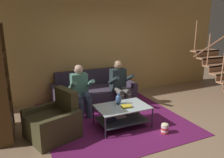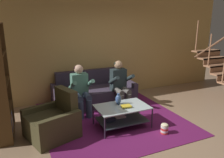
{
  "view_description": "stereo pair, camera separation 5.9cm",
  "coord_description": "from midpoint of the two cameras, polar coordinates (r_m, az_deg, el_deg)",
  "views": [
    {
      "loc": [
        -2.23,
        -3.37,
        2.15
      ],
      "look_at": [
        -0.26,
        0.91,
        0.9
      ],
      "focal_mm": 35.0,
      "sensor_mm": 36.0,
      "label": 1
    },
    {
      "loc": [
        -2.17,
        -3.39,
        2.15
      ],
      "look_at": [
        -0.26,
        0.91,
        0.9
      ],
      "focal_mm": 35.0,
      "sensor_mm": 36.0,
      "label": 2
    }
  ],
  "objects": [
    {
      "name": "person_seated_left",
      "position": [
        5.11,
        -7.84,
        -2.4
      ],
      "size": [
        0.5,
        0.58,
        1.18
      ],
      "color": "#39455E",
      "rests_on": "ground"
    },
    {
      "name": "person_seated_right",
      "position": [
        5.46,
        2.43,
        -1.03
      ],
      "size": [
        0.5,
        0.58,
        1.2
      ],
      "color": "#57524E",
      "rests_on": "ground"
    },
    {
      "name": "ground",
      "position": [
        4.57,
        8.24,
        -13.34
      ],
      "size": [
        16.8,
        16.8,
        0.0
      ],
      "primitive_type": "plane",
      "color": "#97775A"
    },
    {
      "name": "area_rug",
      "position": [
        5.22,
        -0.68,
        -9.35
      ],
      "size": [
        3.0,
        3.48,
        0.01
      ],
      "color": "#62174C",
      "rests_on": "ground"
    },
    {
      "name": "back_partition",
      "position": [
        6.28,
        -3.36,
        8.47
      ],
      "size": [
        8.4,
        0.12,
        2.9
      ],
      "primitive_type": "cube",
      "color": "tan",
      "rests_on": "ground"
    },
    {
      "name": "coffee_table",
      "position": [
        4.59,
        2.89,
        -8.89
      ],
      "size": [
        1.07,
        0.69,
        0.45
      ],
      "color": "#B2C4C7",
      "rests_on": "ground"
    },
    {
      "name": "armchair",
      "position": [
        4.37,
        -14.71,
        -10.83
      ],
      "size": [
        1.05,
        1.04,
        0.89
      ],
      "color": "#3E3820",
      "rests_on": "ground"
    },
    {
      "name": "vase",
      "position": [
        4.6,
        2.02,
        -5.3
      ],
      "size": [
        0.12,
        0.12,
        0.23
      ],
      "color": "#3B588F",
      "rests_on": "coffee_table"
    },
    {
      "name": "popcorn_tub",
      "position": [
        4.51,
        13.92,
        -12.47
      ],
      "size": [
        0.15,
        0.15,
        0.22
      ],
      "color": "red",
      "rests_on": "ground"
    },
    {
      "name": "couch",
      "position": [
        5.88,
        -4.53,
        -3.69
      ],
      "size": [
        2.12,
        0.97,
        0.85
      ],
      "color": "#3D3245",
      "rests_on": "ground"
    },
    {
      "name": "book_stack",
      "position": [
        4.48,
        4.14,
        -7.12
      ],
      "size": [
        0.2,
        0.17,
        0.04
      ],
      "color": "#7CA0B8",
      "rests_on": "coffee_table"
    }
  ]
}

